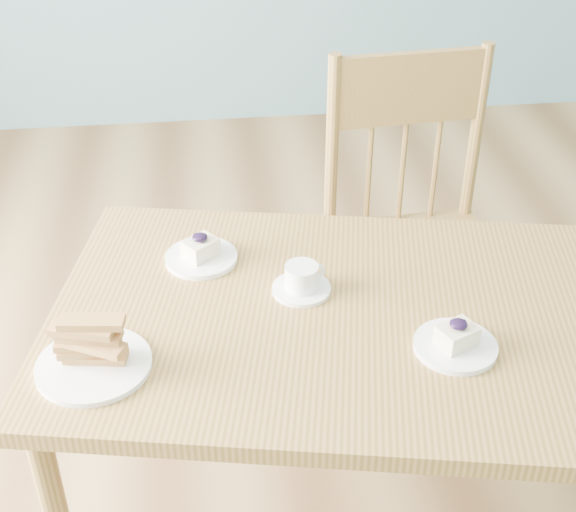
{
  "coord_description": "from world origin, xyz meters",
  "views": [
    {
      "loc": [
        -0.43,
        -1.32,
        1.71
      ],
      "look_at": [
        -0.28,
        -0.02,
        0.83
      ],
      "focal_mm": 50.0,
      "sensor_mm": 36.0,
      "label": 1
    }
  ],
  "objects_px": {
    "dining_table": "(375,341)",
    "dining_chair": "(416,240)",
    "cheesecake_plate_far": "(201,254)",
    "coffee_cup": "(302,280)",
    "biscotti_plate": "(91,352)",
    "cheesecake_plate_near": "(456,342)"
  },
  "relations": [
    {
      "from": "dining_table",
      "to": "cheesecake_plate_near",
      "type": "distance_m",
      "value": 0.2
    },
    {
      "from": "dining_chair",
      "to": "cheesecake_plate_near",
      "type": "relative_size",
      "value": 6.28
    },
    {
      "from": "cheesecake_plate_near",
      "to": "dining_table",
      "type": "bearing_deg",
      "value": 135.39
    },
    {
      "from": "dining_table",
      "to": "cheesecake_plate_near",
      "type": "xyz_separation_m",
      "value": [
        0.12,
        -0.12,
        0.09
      ]
    },
    {
      "from": "cheesecake_plate_near",
      "to": "cheesecake_plate_far",
      "type": "distance_m",
      "value": 0.59
    },
    {
      "from": "dining_table",
      "to": "dining_chair",
      "type": "relative_size",
      "value": 1.44
    },
    {
      "from": "dining_table",
      "to": "cheesecake_plate_near",
      "type": "height_order",
      "value": "cheesecake_plate_near"
    },
    {
      "from": "cheesecake_plate_near",
      "to": "coffee_cup",
      "type": "relative_size",
      "value": 1.29
    },
    {
      "from": "dining_table",
      "to": "cheesecake_plate_near",
      "type": "bearing_deg",
      "value": -33.28
    },
    {
      "from": "dining_chair",
      "to": "cheesecake_plate_far",
      "type": "relative_size",
      "value": 6.25
    },
    {
      "from": "dining_chair",
      "to": "dining_table",
      "type": "bearing_deg",
      "value": -118.11
    },
    {
      "from": "dining_table",
      "to": "biscotti_plate",
      "type": "relative_size",
      "value": 6.73
    },
    {
      "from": "dining_chair",
      "to": "cheesecake_plate_near",
      "type": "bearing_deg",
      "value": -104.42
    },
    {
      "from": "cheesecake_plate_far",
      "to": "biscotti_plate",
      "type": "bearing_deg",
      "value": -121.97
    },
    {
      "from": "biscotti_plate",
      "to": "dining_table",
      "type": "bearing_deg",
      "value": 9.89
    },
    {
      "from": "dining_chair",
      "to": "biscotti_plate",
      "type": "relative_size",
      "value": 4.67
    },
    {
      "from": "dining_table",
      "to": "dining_chair",
      "type": "bearing_deg",
      "value": 78.06
    },
    {
      "from": "dining_table",
      "to": "cheesecake_plate_far",
      "type": "bearing_deg",
      "value": 157.1
    },
    {
      "from": "cheesecake_plate_far",
      "to": "coffee_cup",
      "type": "height_order",
      "value": "cheesecake_plate_far"
    },
    {
      "from": "dining_table",
      "to": "coffee_cup",
      "type": "relative_size",
      "value": 11.68
    },
    {
      "from": "cheesecake_plate_near",
      "to": "cheesecake_plate_far",
      "type": "xyz_separation_m",
      "value": [
        -0.47,
        0.36,
        0.0
      ]
    },
    {
      "from": "dining_chair",
      "to": "coffee_cup",
      "type": "relative_size",
      "value": 8.11
    }
  ]
}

